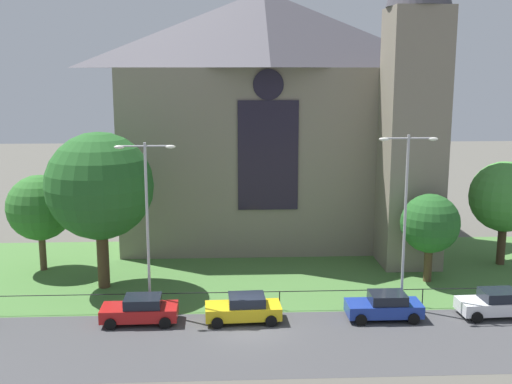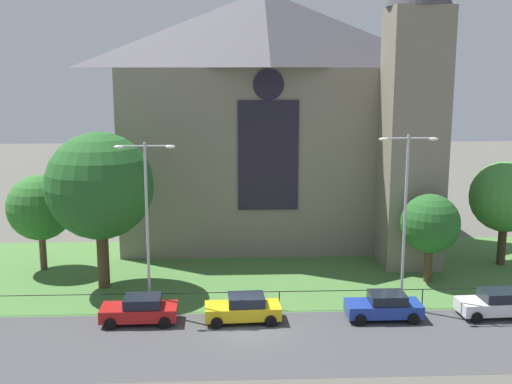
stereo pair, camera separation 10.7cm
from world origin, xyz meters
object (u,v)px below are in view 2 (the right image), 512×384
streetlamp_far (406,203)px  tree_right_near (430,224)px  parked_car_red (140,310)px  parked_car_blue (384,306)px  parked_car_white (496,304)px  parked_car_yellow (244,308)px  tree_left_far (40,208)px  streetlamp_near (147,209)px  church_building (274,115)px  tree_right_far (505,197)px  tree_left_near (100,186)px

streetlamp_far → tree_right_near: bearing=56.8°
tree_right_near → parked_car_red: tree_right_near is taller
parked_car_blue → parked_car_white: same height
parked_car_yellow → parked_car_red: bearing=-3.2°
tree_left_far → streetlamp_near: size_ratio=0.68×
church_building → parked_car_white: size_ratio=6.08×
tree_right_far → streetlamp_near: size_ratio=0.76×
tree_right_near → tree_left_near: size_ratio=0.59×
tree_right_far → streetlamp_near: streetlamp_near is taller
parked_car_red → tree_right_far: bearing=-159.3°
tree_left_far → streetlamp_far: (23.15, -8.40, 1.87)m
tree_left_far → parked_car_blue: size_ratio=1.61×
tree_right_near → parked_car_yellow: tree_right_near is taller
church_building → tree_right_far: bearing=-26.1°
streetlamp_near → parked_car_yellow: 7.78m
parked_car_blue → streetlamp_near: bearing=-6.8°
parked_car_red → parked_car_white: bearing=179.4°
streetlamp_far → parked_car_yellow: size_ratio=2.40×
church_building → streetlamp_far: size_ratio=2.54×
tree_left_far → tree_left_near: tree_left_near is taller
tree_left_far → parked_car_yellow: bearing=-35.8°
tree_left_far → parked_car_white: bearing=-19.2°
parked_car_red → streetlamp_far: bearing=-175.1°
parked_car_yellow → tree_left_far: bearing=-38.2°
parked_car_yellow → streetlamp_far: bearing=-173.1°
tree_left_near → streetlamp_far: size_ratio=0.98×
tree_left_near → parked_car_yellow: size_ratio=2.36×
tree_left_near → streetlamp_far: bearing=-14.1°
church_building → tree_right_near: church_building is taller
tree_right_near → parked_car_red: bearing=-161.2°
tree_left_near → parked_car_red: 9.00m
tree_right_far → streetlamp_far: 12.63m
church_building → parked_car_red: (-8.65, -17.44, -9.53)m
parked_car_red → parked_car_blue: same height
tree_left_near → streetlamp_far: (18.20, -4.56, -0.31)m
streetlamp_near → parked_car_blue: (13.32, -1.55, -5.39)m
parked_car_red → tree_right_near: bearing=-161.9°
parked_car_white → tree_right_far: bearing=-117.5°
tree_right_near → tree_left_far: (-26.22, 3.70, 0.53)m
tree_left_near → parked_car_red: (3.13, -6.04, -5.89)m
church_building → tree_left_far: 19.26m
tree_right_far → streetlamp_far: streetlamp_far is taller
streetlamp_far → parked_car_white: size_ratio=2.40×
tree_right_far → parked_car_white: 11.41m
tree_right_near → tree_left_far: 26.48m
tree_left_far → streetlamp_far: bearing=-19.9°
parked_car_red → parked_car_white: size_ratio=0.99×
streetlamp_near → parked_car_yellow: size_ratio=2.32×
church_building → parked_car_red: church_building is taller
parked_car_blue → parked_car_red: bearing=-0.4°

